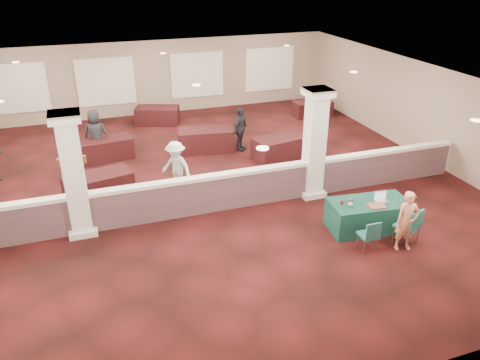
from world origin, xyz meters
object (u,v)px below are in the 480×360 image
object	(u,v)px
near_table	(368,215)
attendee_d	(96,134)
conf_chair_main	(411,224)
far_table_back_center	(157,115)
attendee_b	(176,167)
attendee_c	(240,129)
far_table_front_right	(281,148)
conf_chair_side	(370,234)
woman	(407,221)
far_table_front_center	(206,140)
far_table_back_right	(313,109)
far_table_front_left	(99,186)
far_table_back_left	(106,148)

from	to	relation	value
near_table	attendee_d	distance (m)	9.56
conf_chair_main	far_table_back_center	xyz separation A→B (m)	(-4.17, 11.22, -0.22)
attendee_b	attendee_c	xyz separation A→B (m)	(2.88, 2.53, 0.00)
far_table_front_right	attendee_d	xyz separation A→B (m)	(-6.03, 2.15, 0.48)
far_table_front_right	far_table_back_center	bearing A→B (deg)	123.49
conf_chair_main	attendee_c	xyz separation A→B (m)	(-1.85, 7.25, 0.22)
near_table	conf_chair_side	xyz separation A→B (m)	(-0.56, -0.94, 0.10)
conf_chair_side	woman	world-z (taller)	woman
near_table	far_table_back_center	bearing A→B (deg)	115.91
woman	conf_chair_side	bearing A→B (deg)	-178.48
far_table_front_center	attendee_d	xyz separation A→B (m)	(-3.76, 0.58, 0.46)
far_table_front_center	attendee_b	size ratio (longest dim) A/B	1.25
far_table_back_center	attendee_b	xyz separation A→B (m)	(-0.56, -6.50, 0.44)
far_table_front_center	conf_chair_main	bearing A→B (deg)	-68.30
conf_chair_main	far_table_back_right	bearing A→B (deg)	56.42
conf_chair_side	far_table_back_center	world-z (taller)	conf_chair_side
far_table_front_center	conf_chair_side	bearing A→B (deg)	-75.44
conf_chair_main	far_table_front_center	bearing A→B (deg)	92.08
far_table_front_left	far_table_front_right	bearing A→B (deg)	9.62
far_table_back_left	far_table_front_left	bearing A→B (deg)	-98.65
woman	far_table_front_right	bearing A→B (deg)	107.14
far_table_front_right	attendee_b	xyz separation A→B (m)	(-3.96, -1.35, 0.41)
conf_chair_main	far_table_front_right	distance (m)	6.12
far_table_back_center	attendee_d	world-z (taller)	attendee_d
far_table_front_left	far_table_back_right	xyz separation A→B (m)	(9.46, 4.99, -0.04)
far_table_front_right	attendee_c	xyz separation A→B (m)	(-1.08, 1.18, 0.41)
near_table	attendee_b	size ratio (longest dim) A/B	1.26
far_table_front_left	attendee_c	xyz separation A→B (m)	(5.13, 2.23, 0.42)
woman	far_table_back_left	world-z (taller)	woman
far_table_front_center	attendee_d	bearing A→B (deg)	171.20
woman	attendee_d	world-z (taller)	attendee_d
near_table	conf_chair_main	size ratio (longest dim) A/B	2.04
far_table_front_right	attendee_d	world-z (taller)	attendee_d
far_table_back_left	attendee_d	bearing A→B (deg)	150.08
conf_chair_main	far_table_front_center	size ratio (longest dim) A/B	0.50
attendee_c	far_table_front_right	bearing A→B (deg)	-92.23
far_table_back_center	attendee_c	bearing A→B (deg)	-59.68
conf_chair_main	far_table_back_right	world-z (taller)	conf_chair_main
conf_chair_side	attendee_b	size ratio (longest dim) A/B	0.52
conf_chair_side	far_table_back_right	distance (m)	10.55
far_table_front_right	far_table_back_right	world-z (taller)	far_table_front_right
woman	attendee_b	bearing A→B (deg)	145.29
far_table_front_right	far_table_back_center	world-z (taller)	far_table_front_right
far_table_back_center	attendee_b	distance (m)	6.54
far_table_back_center	woman	bearing A→B (deg)	-70.69
far_table_back_right	woman	bearing A→B (deg)	-104.96
far_table_front_left	conf_chair_main	bearing A→B (deg)	-35.71
conf_chair_main	attendee_b	xyz separation A→B (m)	(-4.73, 4.72, 0.21)
conf_chair_main	far_table_front_right	xyz separation A→B (m)	(-0.76, 6.07, -0.20)
far_table_back_left	near_table	bearing A→B (deg)	-49.54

